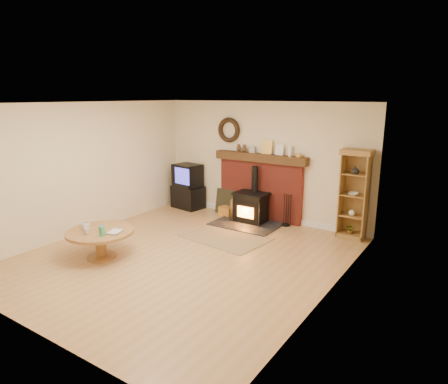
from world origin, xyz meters
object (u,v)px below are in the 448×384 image
Objects in this scene: coffee_table at (100,236)px; wood_stove at (250,209)px; tv_unit at (188,187)px; curio_cabinet at (354,194)px.

wood_stove is at bearing 69.02° from coffee_table.
tv_unit is 4.03m from curio_cabinet.
coffee_table is (-1.18, -3.08, 0.07)m from wood_stove.
wood_stove is at bearing -172.41° from curio_cabinet.
wood_stove is 1.91m from tv_unit.
tv_unit is 0.95× the size of coffee_table.
wood_stove is 0.80× the size of curio_cabinet.
tv_unit is at bearing 102.13° from coffee_table.
wood_stove is at bearing -6.04° from tv_unit.
tv_unit is 0.63× the size of curio_cabinet.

